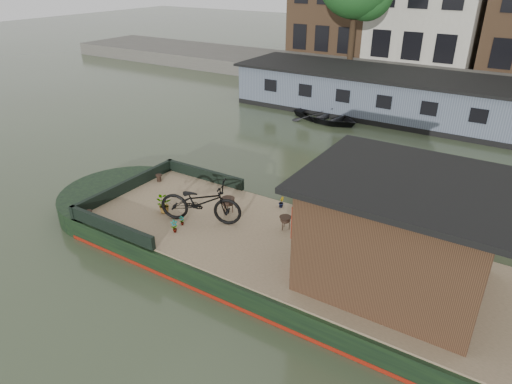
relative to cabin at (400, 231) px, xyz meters
The scene contains 18 objects.
ground 2.88m from the cabin, behind, with size 120.00×120.00×0.00m, color #303723.
houseboat_hull 3.87m from the cabin, behind, with size 14.01×4.02×0.60m.
houseboat_deck 2.52m from the cabin, behind, with size 11.80×3.80×0.05m, color #8B7556.
bow_bulwark 7.33m from the cabin, behind, with size 3.00×4.00×0.35m.
cabin is the anchor object (origin of this frame).
bicycle 5.13m from the cabin, behind, with size 0.76×2.19×1.15m, color black.
potted_plant_a 5.51m from the cabin, 168.89° to the right, with size 0.18×0.12×0.35m, color #A43E2E.
potted_plant_b 4.16m from the cabin, 156.53° to the left, with size 0.17×0.14×0.31m, color brown.
potted_plant_c 6.36m from the cabin, behind, with size 0.42×0.36×0.46m, color maroon.
potted_plant_d 2.65m from the cabin, 147.93° to the left, with size 0.30×0.30×0.54m, color maroon.
potted_plant_e 5.54m from the cabin, behind, with size 0.14×0.09×0.26m, color #A64A30.
brazier_front 3.24m from the cabin, 168.49° to the left, with size 0.33×0.33×0.36m, color black, non-canonical shape.
brazier_rear 4.91m from the cabin, behind, with size 0.40×0.40×0.43m, color black, non-canonical shape.
bollard_port 7.93m from the cabin, behind, with size 0.20×0.20×0.23m, color black.
bollard_stbd 8.05m from the cabin, 167.78° to the right, with size 0.18×0.18×0.20m, color black.
dinghy 13.42m from the cabin, 120.43° to the left, with size 2.43×3.40×0.70m, color black.
far_houseboat 14.20m from the cabin, 98.88° to the left, with size 20.40×4.40×2.11m.
quay 20.67m from the cabin, 96.09° to the left, with size 60.00×6.00×0.90m, color #47443F.
Camera 1 is at (3.96, -8.37, 6.77)m, focal length 32.00 mm.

